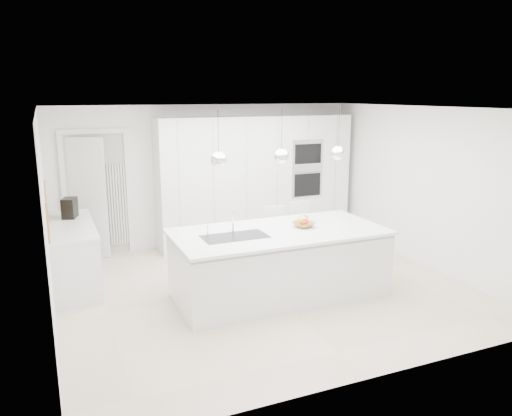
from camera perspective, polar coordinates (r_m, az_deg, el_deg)
name	(u,v)px	position (r m, az deg, el deg)	size (l,w,h in m)	color
floor	(264,288)	(7.15, 0.95, -9.13)	(5.50, 5.50, 0.00)	beige
wall_back	(208,175)	(9.08, -5.45, 3.79)	(5.50, 5.50, 0.00)	white
wall_left	(46,222)	(6.22, -22.85, -1.45)	(5.00, 5.00, 0.00)	white
ceiling	(265,108)	(6.62, 1.04, 11.34)	(5.50, 5.50, 0.00)	white
tall_cabinets	(256,180)	(9.09, -0.04, 3.22)	(3.60, 0.60, 2.30)	white
oven_stack	(308,169)	(9.17, 5.92, 4.51)	(0.62, 0.04, 1.05)	#A5A5A8
doorway_frame	(97,196)	(8.71, -17.67, 1.34)	(1.11, 0.08, 2.13)	white
hallway_door	(82,199)	(8.65, -19.27, 1.01)	(0.82, 0.04, 2.00)	white
radiator	(118,205)	(8.77, -15.51, 0.39)	(0.32, 0.04, 1.40)	white
left_base_cabinets	(73,256)	(7.59, -20.16, -5.15)	(0.60, 1.80, 0.86)	white
left_worktop	(71,225)	(7.47, -20.43, -1.87)	(0.62, 1.82, 0.04)	white
oak_backsplash	(47,208)	(7.41, -22.81, -0.04)	(0.02, 1.80, 0.50)	#AC8135
island_base	(280,265)	(6.78, 2.78, -6.50)	(2.80, 1.20, 0.86)	white
island_worktop	(279,232)	(6.69, 2.64, -2.74)	(2.84, 1.40, 0.04)	white
island_sink	(235,243)	(6.41, -2.43, -3.98)	(0.84, 0.44, 0.18)	#3F3F42
island_tap	(233,221)	(6.55, -2.66, -1.53)	(0.02, 0.02, 0.30)	white
pendant_left	(219,160)	(6.12, -4.29, 5.53)	(0.20, 0.20, 0.20)	white
pendant_mid	(281,156)	(6.44, 2.92, 5.92)	(0.20, 0.20, 0.20)	white
pendant_right	(338,153)	(6.85, 9.37, 6.19)	(0.20, 0.20, 0.20)	white
fruit_bowl	(304,224)	(6.86, 5.47, -1.89)	(0.29, 0.29, 0.07)	#AC8135
espresso_machine	(70,208)	(7.81, -20.53, 0.01)	(0.18, 0.27, 0.29)	black
bar_stool_left	(278,239)	(7.69, 2.50, -3.62)	(0.33, 0.45, 0.99)	white
bar_stool_right	(304,234)	(7.96, 5.48, -3.01)	(0.33, 0.46, 1.01)	white
apple_a	(305,222)	(6.86, 5.63, -1.57)	(0.08, 0.08, 0.08)	red
apple_b	(303,223)	(6.80, 5.37, -1.76)	(0.07, 0.07, 0.07)	red
apple_c	(304,223)	(6.81, 5.52, -1.72)	(0.08, 0.08, 0.08)	red
apple_extra_3	(305,223)	(6.82, 5.60, -1.72)	(0.07, 0.07, 0.07)	red
banana_bunch	(303,219)	(6.83, 5.38, -1.25)	(0.22, 0.22, 0.03)	yellow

